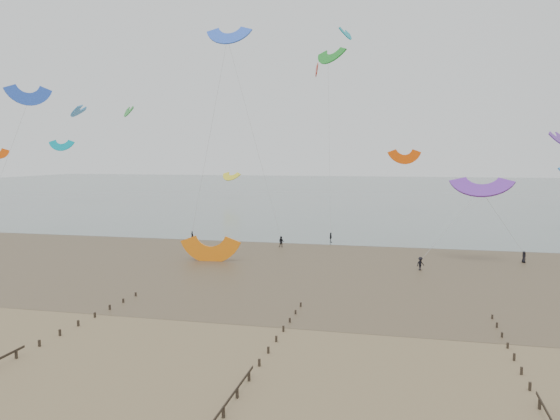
{
  "coord_description": "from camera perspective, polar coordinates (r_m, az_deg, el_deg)",
  "views": [
    {
      "loc": [
        13.93,
        -40.2,
        15.07
      ],
      "look_at": [
        -1.82,
        28.0,
        8.0
      ],
      "focal_mm": 35.0,
      "sensor_mm": 36.0,
      "label": 1
    }
  ],
  "objects": [
    {
      "name": "ground",
      "position": [
        45.13,
        -5.93,
        -13.77
      ],
      "size": [
        500.0,
        500.0,
        0.0
      ],
      "primitive_type": "plane",
      "color": "brown",
      "rests_on": "ground"
    },
    {
      "name": "kitesurfers",
      "position": [
        91.07,
        19.95,
        -3.53
      ],
      "size": [
        134.69,
        30.15,
        1.9
      ],
      "color": "black",
      "rests_on": "ground"
    },
    {
      "name": "kitesurfer_lead",
      "position": [
        98.73,
        -9.16,
        -2.65
      ],
      "size": [
        0.63,
        0.51,
        1.5
      ],
      "primitive_type": "imported",
      "rotation": [
        0.0,
        0.0,
        2.83
      ],
      "color": "black",
      "rests_on": "ground"
    },
    {
      "name": "grounded_kite",
      "position": [
        78.58,
        -7.28,
        -5.34
      ],
      "size": [
        7.61,
        6.14,
        3.97
      ],
      "primitive_type": null,
      "rotation": [
        1.54,
        0.0,
        0.07
      ],
      "color": "orange",
      "rests_on": "ground"
    },
    {
      "name": "sea_and_shore",
      "position": [
        78.21,
        -0.56,
        -5.34
      ],
      "size": [
        500.0,
        665.0,
        0.03
      ],
      "color": "#475654",
      "rests_on": "ground"
    },
    {
      "name": "kites_airborne",
      "position": [
        136.71,
        4.17,
        8.4
      ],
      "size": [
        234.03,
        113.14,
        39.54
      ],
      "color": "purple",
      "rests_on": "ground"
    }
  ]
}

